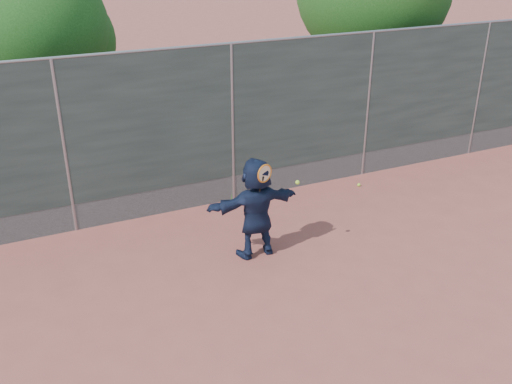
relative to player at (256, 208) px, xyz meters
name	(u,v)px	position (x,y,z in m)	size (l,w,h in m)	color
ground	(327,293)	(0.47, -1.45, -0.83)	(80.00, 80.00, 0.00)	#9E4C42
player	(256,208)	(0.00, 0.00, 0.00)	(1.53, 0.49, 1.65)	#16203D
ball_ground	(359,185)	(3.04, 1.53, -0.79)	(0.07, 0.07, 0.07)	#A9DA30
fence	(232,121)	(0.47, 2.05, 0.76)	(20.00, 0.06, 3.03)	#38423D
swing_action	(268,175)	(0.10, -0.21, 0.62)	(0.70, 0.19, 0.51)	orange
tree_left	(40,32)	(-2.38, 5.10, 2.11)	(3.15, 3.00, 4.53)	#382314
weed_clump	(250,192)	(0.76, 1.94, -0.69)	(0.68, 0.07, 0.30)	#387226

